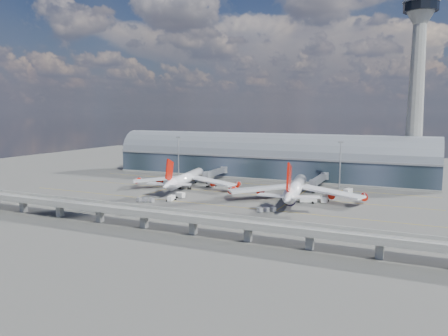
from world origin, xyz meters
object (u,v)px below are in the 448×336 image
at_px(service_truck_4, 348,192).
at_px(service_truck_5, 211,184).
at_px(floodlight_mast_right, 340,164).
at_px(cargo_train_0, 145,200).
at_px(floodlight_mast_left, 178,156).
at_px(service_truck_0, 171,198).
at_px(airliner_right, 295,189).
at_px(service_truck_1, 180,195).
at_px(control_tower, 416,93).
at_px(airliner_left, 185,179).
at_px(service_truck_3, 325,199).
at_px(service_truck_2, 308,199).
at_px(cargo_train_2, 266,210).
at_px(cargo_train_1, 131,213).

xyz_separation_m(service_truck_4, service_truck_5, (-72.54, -7.34, -0.23)).
relative_size(floodlight_mast_right, cargo_train_0, 2.93).
relative_size(floodlight_mast_left, service_truck_0, 4.06).
bearing_deg(airliner_right, service_truck_1, -172.30).
bearing_deg(service_truck_4, airliner_right, -111.03).
xyz_separation_m(service_truck_4, cargo_train_0, (-82.40, -56.43, -0.58)).
height_order(control_tower, airliner_left, control_tower).
height_order(floodlight_mast_left, service_truck_4, floodlight_mast_left).
bearing_deg(service_truck_3, cargo_train_0, -159.08).
relative_size(floodlight_mast_left, service_truck_5, 4.61).
distance_m(floodlight_mast_left, service_truck_2, 103.51).
xyz_separation_m(floodlight_mast_right, service_truck_1, (-65.30, -57.71, -12.27)).
relative_size(floodlight_mast_right, service_truck_5, 4.61).
xyz_separation_m(service_truck_3, cargo_train_0, (-75.47, -33.56, -0.67)).
relative_size(service_truck_1, cargo_train_0, 0.58).
bearing_deg(service_truck_5, service_truck_4, -44.03).
xyz_separation_m(airliner_right, cargo_train_2, (-4.87, -26.53, -4.61)).
bearing_deg(airliner_right, cargo_train_0, -162.80).
bearing_deg(service_truck_0, cargo_train_0, -154.31).
height_order(service_truck_2, cargo_train_2, service_truck_2).
xyz_separation_m(airliner_right, service_truck_1, (-52.24, -15.66, -4.21)).
xyz_separation_m(service_truck_0, service_truck_1, (0.47, 7.65, 0.06)).
xyz_separation_m(service_truck_0, service_truck_4, (72.83, 49.12, 0.29)).
bearing_deg(service_truck_5, service_truck_3, -63.12).
relative_size(control_tower, service_truck_2, 12.78).
xyz_separation_m(floodlight_mast_left, floodlight_mast_right, (100.00, 0.00, 0.00)).
relative_size(service_truck_5, cargo_train_2, 0.71).
bearing_deg(service_truck_1, service_truck_5, 18.45).
bearing_deg(cargo_train_0, service_truck_3, -49.87).
height_order(control_tower, airliner_right, control_tower).
relative_size(service_truck_5, cargo_train_0, 0.64).
relative_size(airliner_left, service_truck_0, 9.90).
xyz_separation_m(floodlight_mast_right, airliner_right, (-13.05, -42.05, -8.06)).
xyz_separation_m(airliner_left, cargo_train_1, (9.78, -61.48, -4.67)).
height_order(service_truck_0, cargo_train_1, service_truck_0).
distance_m(floodlight_mast_left, cargo_train_0, 77.77).
height_order(service_truck_0, cargo_train_0, service_truck_0).
xyz_separation_m(airliner_left, airliner_right, (62.50, -7.18, 0.09)).
bearing_deg(service_truck_5, service_truck_2, -68.06).
distance_m(floodlight_mast_left, service_truck_5, 43.56).
height_order(service_truck_0, service_truck_4, service_truck_4).
distance_m(service_truck_5, cargo_train_2, 65.48).
xyz_separation_m(floodlight_mast_right, service_truck_5, (-65.48, -23.57, -12.27)).
bearing_deg(floodlight_mast_left, airliner_left, -54.96).
xyz_separation_m(floodlight_mast_right, cargo_train_2, (-17.92, -68.58, -12.67)).
xyz_separation_m(cargo_train_0, cargo_train_1, (9.56, -23.67, -0.20)).
distance_m(service_truck_2, cargo_train_0, 74.84).
xyz_separation_m(service_truck_1, service_truck_3, (65.43, 18.60, 0.31)).
bearing_deg(service_truck_5, airliner_right, -69.21).
relative_size(control_tower, floodlight_mast_right, 4.01).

